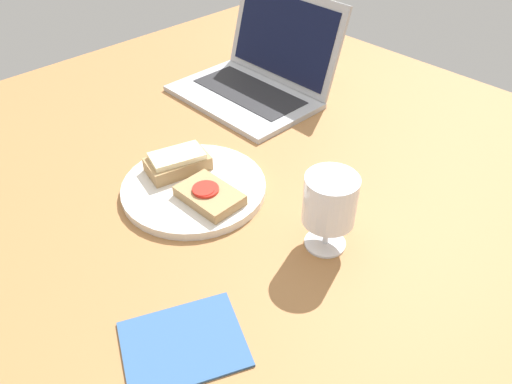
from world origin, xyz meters
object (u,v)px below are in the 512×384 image
(laptop, at_px, (260,72))
(sandwich_with_cheese, at_px, (178,162))
(wine_glass, at_px, (331,203))
(sandwich_with_tomato, at_px, (209,195))
(napkin, at_px, (183,344))
(plate, at_px, (194,188))

(laptop, bearing_deg, sandwich_with_cheese, -68.24)
(wine_glass, bearing_deg, sandwich_with_tomato, -159.01)
(wine_glass, relative_size, napkin, 0.84)
(laptop, bearing_deg, sandwich_with_tomato, -55.77)
(wine_glass, bearing_deg, plate, -164.76)
(sandwich_with_cheese, xyz_separation_m, laptop, (-0.13, 0.34, 0.02))
(sandwich_with_tomato, height_order, laptop, laptop)
(sandwich_with_cheese, relative_size, napkin, 0.80)
(sandwich_with_cheese, xyz_separation_m, wine_glass, (0.30, 0.06, 0.05))
(sandwich_with_cheese, distance_m, sandwich_with_tomato, 0.11)
(plate, bearing_deg, laptop, 118.54)
(plate, bearing_deg, sandwich_with_tomato, -8.03)
(napkin, bearing_deg, sandwich_with_tomato, 133.03)
(plate, height_order, laptop, laptop)
(sandwich_with_cheese, bearing_deg, plate, -7.38)
(wine_glass, distance_m, napkin, 0.28)
(laptop, relative_size, napkin, 2.10)
(sandwich_with_tomato, bearing_deg, laptop, 124.23)
(sandwich_with_cheese, height_order, wine_glass, wine_glass)
(plate, height_order, sandwich_with_tomato, sandwich_with_tomato)
(wine_glass, distance_m, laptop, 0.51)
(wine_glass, bearing_deg, laptop, 147.29)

